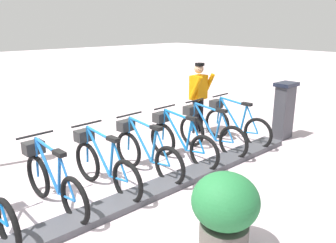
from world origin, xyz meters
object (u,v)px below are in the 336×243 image
Objects in this scene: bike_docked_5 at (52,180)px; worker_near_rack at (199,95)px; planter_bush at (225,210)px; bike_docked_0 at (234,123)px; bike_docked_2 at (179,140)px; bike_docked_1 at (209,131)px; bike_docked_3 at (145,151)px; bike_docked_4 at (103,164)px; payment_kiosk at (284,110)px.

worker_near_rack is (1.00, -4.09, 0.48)m from bike_docked_5.
bike_docked_5 reaches higher than planter_bush.
bike_docked_0 is 1.00× the size of bike_docked_2.
bike_docked_1 is 1.00× the size of bike_docked_3.
bike_docked_1 is 1.00× the size of bike_docked_2.
worker_near_rack reaches higher than bike_docked_5.
bike_docked_0 is 1.00× the size of bike_docked_4.
bike_docked_2 is 1.00× the size of bike_docked_3.
bike_docked_5 is 2.46m from planter_bush.
planter_bush is (-2.25, 1.50, 0.11)m from bike_docked_2.
payment_kiosk reaches higher than bike_docked_1.
bike_docked_2 reaches higher than planter_bush.
worker_near_rack reaches higher than planter_bush.
worker_near_rack is at bearing 3.57° from bike_docked_0.
bike_docked_3 is at bearing 90.00° from bike_docked_1.
bike_docked_1 is at bearing -90.00° from bike_docked_5.
bike_docked_0 is 1.11m from worker_near_rack.
worker_near_rack reaches higher than payment_kiosk.
bike_docked_4 is (0.57, 4.38, -0.24)m from payment_kiosk.
bike_docked_5 is at bearing 90.00° from bike_docked_2.
payment_kiosk reaches higher than bike_docked_5.
bike_docked_1 is at bearing 90.00° from bike_docked_0.
worker_near_rack is 1.71× the size of planter_bush.
payment_kiosk is 0.77× the size of worker_near_rack.
worker_near_rack is (1.57, 1.12, 0.24)m from payment_kiosk.
bike_docked_3 is 2.67m from worker_near_rack.
bike_docked_1 is 1.66m from bike_docked_3.
bike_docked_0 is 4.15m from bike_docked_5.
worker_near_rack reaches higher than bike_docked_0.
bike_docked_4 is at bearing 90.00° from bike_docked_3.
bike_docked_0 is at bearing -90.00° from bike_docked_2.
bike_docked_1 is (0.00, 0.83, 0.00)m from bike_docked_0.
bike_docked_3 is at bearing -90.00° from bike_docked_5.
bike_docked_3 and bike_docked_5 have the same top height.
payment_kiosk is 1.95m from worker_near_rack.
bike_docked_2 is at bearing -33.59° from planter_bush.
bike_docked_5 is at bearing 90.00° from bike_docked_1.
bike_docked_0 is 2.49m from bike_docked_3.
bike_docked_4 is (0.00, 0.83, 0.00)m from bike_docked_3.
bike_docked_0 is at bearing -90.00° from bike_docked_4.
worker_near_rack is at bearing -57.96° from bike_docked_2.
bike_docked_1 is 3.24m from planter_bush.
bike_docked_1 and bike_docked_4 have the same top height.
payment_kiosk reaches higher than bike_docked_4.
bike_docked_3 is at bearing -90.00° from bike_docked_4.
bike_docked_1 is at bearing -90.00° from bike_docked_3.
payment_kiosk is at bearing -144.50° from worker_near_rack.
bike_docked_4 is at bearing 90.00° from bike_docked_0.
bike_docked_1 is at bearing 73.16° from payment_kiosk.
bike_docked_3 is 0.83m from bike_docked_4.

